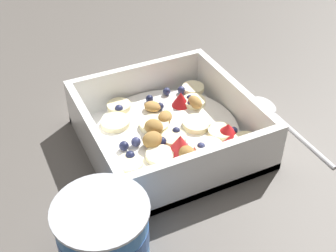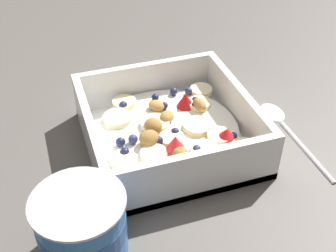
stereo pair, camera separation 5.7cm
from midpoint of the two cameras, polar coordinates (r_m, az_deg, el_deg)
name	(u,v)px [view 2 (the right image)]	position (r m, az deg, el deg)	size (l,w,h in m)	color
ground_plane	(154,138)	(0.60, 0.92, -1.63)	(2.40, 2.40, 0.00)	#56514C
fruit_bowl	(169,132)	(0.58, 2.97, -0.84)	(0.21, 0.21, 0.07)	white
spoon	(283,122)	(0.65, 17.09, 0.36)	(0.03, 0.17, 0.01)	silver
yogurt_cup	(82,227)	(0.45, -7.39, -12.94)	(0.09, 0.09, 0.08)	#3370B7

